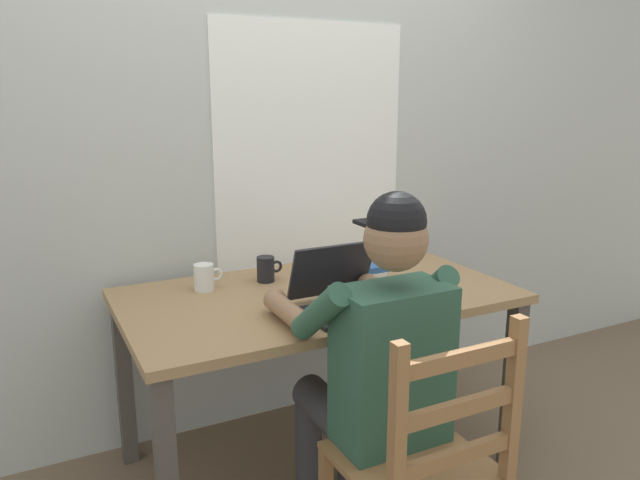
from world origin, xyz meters
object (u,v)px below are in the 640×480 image
at_px(desk, 317,313).
at_px(wooden_chair, 424,467).
at_px(book_stack_main, 362,272).
at_px(seated_person, 374,359).
at_px(computer_mouse, 415,299).
at_px(coffee_mug_white, 205,277).
at_px(laptop, 344,295).
at_px(coffee_mug_dark, 266,269).

xyz_separation_m(desk, wooden_chair, (-0.05, -0.77, -0.21)).
height_order(desk, book_stack_main, book_stack_main).
xyz_separation_m(desk, book_stack_main, (0.23, 0.05, 0.13)).
relative_size(desk, book_stack_main, 7.64).
relative_size(seated_person, book_stack_main, 6.31).
xyz_separation_m(computer_mouse, coffee_mug_white, (-0.64, 0.50, 0.04)).
height_order(wooden_chair, laptop, laptop).
height_order(coffee_mug_white, coffee_mug_dark, same).
relative_size(seated_person, computer_mouse, 12.32).
xyz_separation_m(laptop, computer_mouse, (0.26, -0.07, -0.04)).
bearing_deg(coffee_mug_white, computer_mouse, -37.95).
bearing_deg(book_stack_main, desk, -168.91).
bearing_deg(coffee_mug_dark, wooden_chair, -85.37).
bearing_deg(seated_person, coffee_mug_white, 115.32).
bearing_deg(coffee_mug_white, desk, -29.73).
height_order(seated_person, computer_mouse, seated_person).
relative_size(coffee_mug_white, coffee_mug_dark, 1.04).
height_order(wooden_chair, coffee_mug_white, wooden_chair).
bearing_deg(computer_mouse, book_stack_main, 95.10).
relative_size(desk, wooden_chair, 1.61).
relative_size(wooden_chair, book_stack_main, 4.75).
xyz_separation_m(computer_mouse, coffee_mug_dark, (-0.39, 0.50, 0.04)).
bearing_deg(computer_mouse, desk, 132.56).
distance_m(desk, coffee_mug_dark, 0.29).
relative_size(desk, computer_mouse, 14.91).
relative_size(laptop, coffee_mug_dark, 2.99).
distance_m(computer_mouse, book_stack_main, 0.33).
xyz_separation_m(desk, coffee_mug_dark, (-0.13, 0.21, 0.14)).
height_order(laptop, computer_mouse, laptop).
height_order(wooden_chair, book_stack_main, wooden_chair).
xyz_separation_m(laptop, book_stack_main, (0.23, 0.26, -0.02)).
relative_size(desk, laptop, 4.52).
relative_size(computer_mouse, book_stack_main, 0.51).
bearing_deg(desk, wooden_chair, -93.46).
height_order(desk, laptop, laptop).
bearing_deg(book_stack_main, computer_mouse, -84.90).
distance_m(wooden_chair, book_stack_main, 0.93).
xyz_separation_m(desk, coffee_mug_white, (-0.38, 0.22, 0.14)).
bearing_deg(wooden_chair, seated_person, 90.00).
relative_size(seated_person, wooden_chair, 1.33).
distance_m(desk, coffee_mug_white, 0.47).
bearing_deg(wooden_chair, laptop, 85.32).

